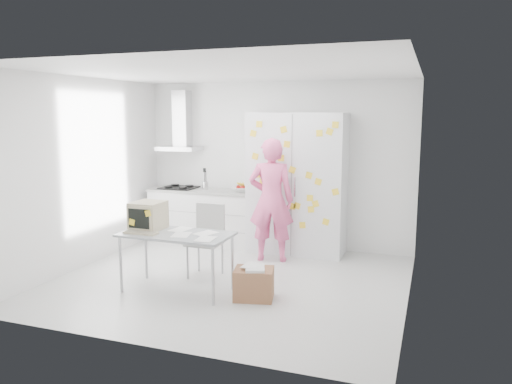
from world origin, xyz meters
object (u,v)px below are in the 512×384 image
(person, at_px, (271,200))
(cardboard_box, at_px, (254,283))
(desk, at_px, (158,224))
(chair, at_px, (207,235))

(person, bearing_deg, cardboard_box, 89.41)
(desk, relative_size, chair, 1.41)
(chair, bearing_deg, desk, -119.88)
(cardboard_box, bearing_deg, chair, 144.77)
(person, distance_m, chair, 1.18)
(person, bearing_deg, chair, 46.14)
(person, xyz_separation_m, desk, (-0.96, -1.61, -0.10))
(desk, distance_m, chair, 0.80)
(person, height_order, cardboard_box, person)
(chair, height_order, cardboard_box, chair)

